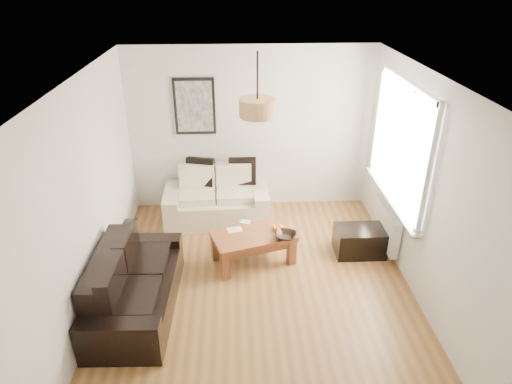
{
  "coord_description": "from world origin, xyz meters",
  "views": [
    {
      "loc": [
        -0.25,
        -4.42,
        3.62
      ],
      "look_at": [
        0.0,
        0.6,
        1.05
      ],
      "focal_mm": 31.31,
      "sensor_mm": 36.0,
      "label": 1
    }
  ],
  "objects_px": {
    "sofa_leather": "(135,282)",
    "ottoman": "(360,241)",
    "coffee_table": "(253,248)",
    "loveseat_cream": "(216,196)"
  },
  "relations": [
    {
      "from": "sofa_leather",
      "to": "ottoman",
      "type": "xyz_separation_m",
      "value": [
        2.88,
        0.99,
        -0.18
      ]
    },
    {
      "from": "coffee_table",
      "to": "ottoman",
      "type": "xyz_separation_m",
      "value": [
        1.49,
        0.12,
        -0.02
      ]
    },
    {
      "from": "coffee_table",
      "to": "ottoman",
      "type": "relative_size",
      "value": 1.56
    },
    {
      "from": "sofa_leather",
      "to": "coffee_table",
      "type": "height_order",
      "value": "sofa_leather"
    },
    {
      "from": "loveseat_cream",
      "to": "ottoman",
      "type": "height_order",
      "value": "loveseat_cream"
    },
    {
      "from": "loveseat_cream",
      "to": "ottoman",
      "type": "bearing_deg",
      "value": -30.5
    },
    {
      "from": "loveseat_cream",
      "to": "coffee_table",
      "type": "distance_m",
      "value": 1.32
    },
    {
      "from": "sofa_leather",
      "to": "coffee_table",
      "type": "xyz_separation_m",
      "value": [
        1.39,
        0.87,
        -0.16
      ]
    },
    {
      "from": "loveseat_cream",
      "to": "sofa_leather",
      "type": "distance_m",
      "value": 2.24
    },
    {
      "from": "coffee_table",
      "to": "ottoman",
      "type": "height_order",
      "value": "coffee_table"
    }
  ]
}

